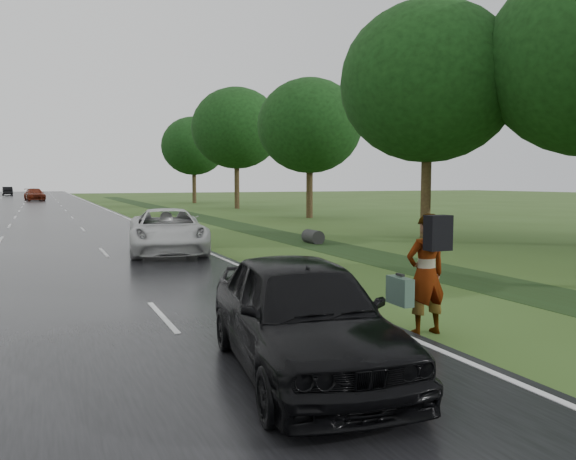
% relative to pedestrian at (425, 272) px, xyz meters
% --- Properties ---
extents(road, '(14.00, 180.00, 0.04)m').
position_rel_pedestrian_xyz_m(road, '(-7.17, 47.73, -0.99)').
color(road, black).
rests_on(road, ground).
extents(edge_stripe_east, '(0.12, 180.00, 0.01)m').
position_rel_pedestrian_xyz_m(edge_stripe_east, '(-0.42, 47.73, -0.97)').
color(edge_stripe_east, silver).
rests_on(edge_stripe_east, road).
extents(center_line, '(0.12, 180.00, 0.01)m').
position_rel_pedestrian_xyz_m(center_line, '(-7.17, 47.73, -0.97)').
color(center_line, silver).
rests_on(center_line, road).
extents(drainage_ditch, '(2.20, 120.00, 0.56)m').
position_rel_pedestrian_xyz_m(drainage_ditch, '(4.33, 21.44, -0.98)').
color(drainage_ditch, black).
rests_on(drainage_ditch, ground).
extents(tree_east_b, '(7.60, 7.60, 10.11)m').
position_rel_pedestrian_xyz_m(tree_east_b, '(9.83, 12.73, 5.67)').
color(tree_east_b, '#362216').
rests_on(tree_east_b, ground).
extents(tree_east_c, '(7.00, 7.00, 9.29)m').
position_rel_pedestrian_xyz_m(tree_east_c, '(11.03, 26.73, 5.12)').
color(tree_east_c, '#362216').
rests_on(tree_east_c, ground).
extents(tree_east_d, '(8.00, 8.00, 10.76)m').
position_rel_pedestrian_xyz_m(tree_east_d, '(10.63, 40.73, 6.14)').
color(tree_east_d, '#362216').
rests_on(tree_east_d, ground).
extents(tree_east_f, '(7.20, 7.20, 9.62)m').
position_rel_pedestrian_xyz_m(tree_east_f, '(10.33, 54.73, 5.36)').
color(tree_east_f, '#362216').
rests_on(tree_east_f, ground).
extents(pedestrian, '(0.88, 0.80, 1.96)m').
position_rel_pedestrian_xyz_m(pedestrian, '(0.00, 0.00, 0.00)').
color(pedestrian, '#A5998C').
rests_on(pedestrian, ground).
extents(white_pickup, '(3.24, 5.68, 1.49)m').
position_rel_pedestrian_xyz_m(white_pickup, '(-1.67, 11.84, -0.23)').
color(white_pickup, silver).
rests_on(white_pickup, road).
extents(dark_sedan, '(2.38, 4.64, 1.51)m').
position_rel_pedestrian_xyz_m(dark_sedan, '(-2.64, -0.94, -0.22)').
color(dark_sedan, black).
rests_on(dark_sedan, road).
extents(far_car_red, '(2.77, 5.39, 1.50)m').
position_rel_pedestrian_xyz_m(far_car_red, '(-6.17, 70.55, -0.22)').
color(far_car_red, maroon).
rests_on(far_car_red, road).
extents(far_car_dark, '(1.96, 4.53, 1.45)m').
position_rel_pedestrian_xyz_m(far_car_dark, '(-10.67, 101.14, -0.25)').
color(far_car_dark, black).
rests_on(far_car_dark, road).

